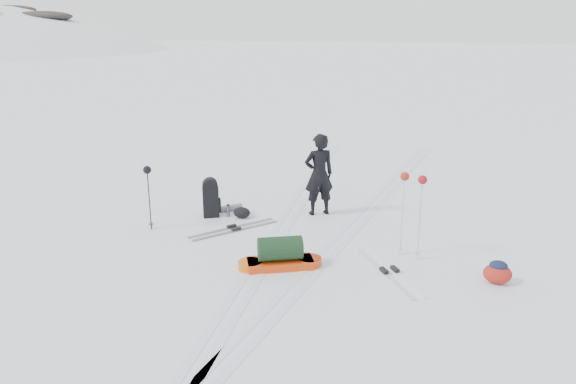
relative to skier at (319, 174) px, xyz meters
name	(u,v)px	position (x,y,z in m)	size (l,w,h in m)	color
ground	(272,244)	(-0.45, -1.89, -0.88)	(200.00, 200.00, 0.00)	white
ski_tracks	(315,230)	(0.16, -1.01, -0.88)	(3.38, 17.97, 0.01)	silver
skier	(319,174)	(0.00, 0.00, 0.00)	(0.64, 0.42, 1.76)	black
pulk_sled	(280,256)	(-0.01, -2.85, -0.67)	(1.46, 0.97, 0.55)	red
expedition_rucksack	(213,198)	(-2.12, -0.74, -0.49)	(0.70, 0.85, 0.85)	black
ski_poles_black	(148,178)	(-3.03, -1.80, 0.18)	(0.16, 0.17, 1.30)	black
ski_poles_silver	(413,188)	(2.05, -1.81, 0.40)	(0.46, 0.29, 1.53)	silver
touring_skis_grey	(234,229)	(-1.41, -1.40, -0.87)	(1.43, 1.65, 0.07)	gray
touring_skis_white	(389,271)	(1.80, -2.55, -0.86)	(1.34, 1.85, 0.07)	silver
rope_coil	(298,260)	(0.23, -2.56, -0.85)	(0.57, 0.57, 0.06)	#588DD5
small_daypack	(498,272)	(3.48, -2.48, -0.70)	(0.56, 0.53, 0.38)	maroon
thermos_pair	(223,211)	(-1.91, -0.75, -0.74)	(0.29, 0.20, 0.30)	#5B5E63
stuff_sack	(242,213)	(-1.51, -0.69, -0.77)	(0.44, 0.39, 0.23)	black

